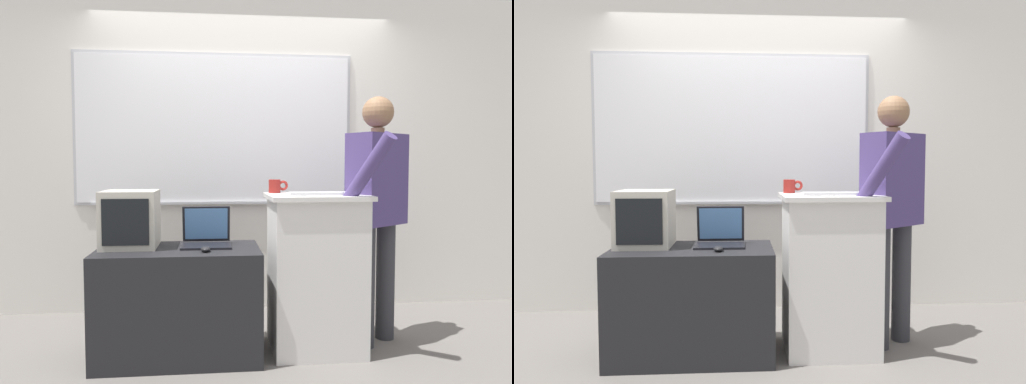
# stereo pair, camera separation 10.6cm
# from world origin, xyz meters

# --- Properties ---
(ground_plane) EXTENTS (30.00, 30.00, 0.00)m
(ground_plane) POSITION_xyz_m (0.00, 0.00, 0.00)
(ground_plane) COLOR slate
(back_wall) EXTENTS (6.40, 0.17, 2.70)m
(back_wall) POSITION_xyz_m (-0.01, 1.31, 1.36)
(back_wall) COLOR silver
(back_wall) RESTS_ON ground_plane
(lectern_podium) EXTENTS (0.65, 0.53, 1.04)m
(lectern_podium) POSITION_xyz_m (0.42, 0.32, 0.52)
(lectern_podium) COLOR silver
(lectern_podium) RESTS_ON ground_plane
(side_desk) EXTENTS (1.04, 0.57, 0.70)m
(side_desk) POSITION_xyz_m (-0.48, 0.30, 0.35)
(side_desk) COLOR black
(side_desk) RESTS_ON ground_plane
(person_presenter) EXTENTS (0.59, 0.73, 1.70)m
(person_presenter) POSITION_xyz_m (0.87, 0.38, 0.99)
(person_presenter) COLOR #333338
(person_presenter) RESTS_ON ground_plane
(laptop) EXTENTS (0.33, 0.28, 0.26)m
(laptop) POSITION_xyz_m (-0.30, 0.39, 0.78)
(laptop) COLOR black
(laptop) RESTS_ON side_desk
(wireless_keyboard) EXTENTS (0.40, 0.12, 0.02)m
(wireless_keyboard) POSITION_xyz_m (0.44, 0.25, 1.05)
(wireless_keyboard) COLOR silver
(wireless_keyboard) RESTS_ON lectern_podium
(computer_mouse_by_laptop) EXTENTS (0.06, 0.10, 0.03)m
(computer_mouse_by_laptop) POSITION_xyz_m (-0.30, 0.17, 0.72)
(computer_mouse_by_laptop) COLOR black
(computer_mouse_by_laptop) RESTS_ON side_desk
(crt_monitor) EXTENTS (0.35, 0.37, 0.37)m
(crt_monitor) POSITION_xyz_m (-0.79, 0.38, 0.89)
(crt_monitor) COLOR #BCB7A8
(crt_monitor) RESTS_ON side_desk
(coffee_mug) EXTENTS (0.14, 0.08, 0.09)m
(coffee_mug) POSITION_xyz_m (0.18, 0.51, 1.09)
(coffee_mug) COLOR maroon
(coffee_mug) RESTS_ON lectern_podium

